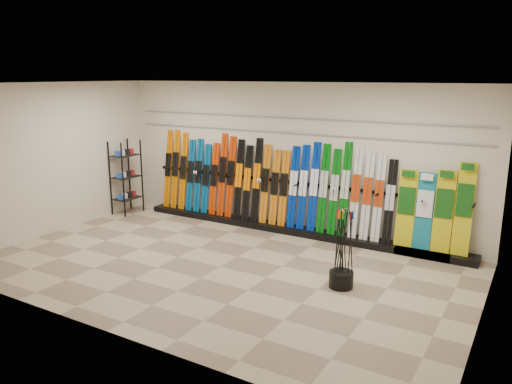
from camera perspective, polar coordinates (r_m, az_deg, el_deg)
The scene contains 13 objects.
floor at distance 8.47m, azimuth -4.15°, elevation -8.52°, with size 8.00×8.00×0.00m, color #87715D.
back_wall at distance 10.16m, azimuth 3.73°, elevation 3.96°, with size 8.00×8.00×0.00m, color beige.
left_wall at distance 10.79m, azimuth -22.12°, elevation 3.56°, with size 5.00×5.00×0.00m, color beige.
right_wall at distance 6.68m, azimuth 25.22°, elevation -2.25°, with size 5.00×5.00×0.00m, color beige.
ceiling at distance 7.87m, azimuth -4.52°, elevation 12.21°, with size 8.00×8.00×0.00m, color silver.
ski_rack_base at distance 10.20m, azimuth 4.18°, elevation -4.33°, with size 8.00×0.40×0.12m, color black.
skis at distance 10.35m, azimuth 1.04°, elevation 1.08°, with size 5.38×0.30×1.83m.
snowboards at distance 9.24m, azimuth 19.74°, elevation -1.94°, with size 1.27×0.24×1.59m.
accessory_rack at distance 11.82m, azimuth -14.61°, elevation 1.66°, with size 0.40×0.60×1.69m, color black.
pole_bin at distance 7.76m, azimuth 9.70°, elevation -9.80°, with size 0.37×0.37×0.25m, color black.
ski_poles at distance 7.62m, azimuth 9.86°, elevation -6.33°, with size 0.30×0.26×1.18m.
slatwall_rail_0 at distance 10.07m, azimuth 3.72°, elevation 6.75°, with size 7.60×0.02×0.03m, color gray.
slatwall_rail_1 at distance 10.04m, azimuth 3.74°, elevation 8.45°, with size 7.60×0.02×0.03m, color gray.
Camera 1 is at (4.49, -6.46, 3.15)m, focal length 35.00 mm.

